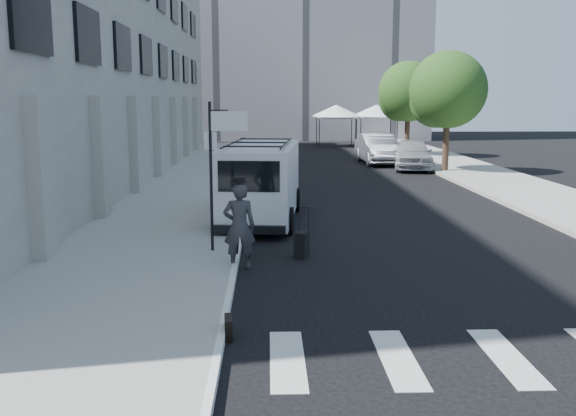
{
  "coord_description": "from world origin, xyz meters",
  "views": [
    {
      "loc": [
        -1.26,
        -11.74,
        3.73
      ],
      "look_at": [
        -0.82,
        2.38,
        1.3
      ],
      "focal_mm": 40.0,
      "sensor_mm": 36.0,
      "label": 1
    }
  ],
  "objects": [
    {
      "name": "cargo_van",
      "position": [
        -1.48,
        7.72,
        1.2
      ],
      "size": [
        2.64,
        6.34,
        2.33
      ],
      "rotation": [
        0.0,
        0.0,
        -0.1
      ],
      "color": "silver",
      "rests_on": "ground"
    },
    {
      "name": "businessman",
      "position": [
        -1.9,
        2.0,
        0.97
      ],
      "size": [
        0.75,
        0.53,
        1.93
      ],
      "primitive_type": "imported",
      "rotation": [
        0.0,
        0.0,
        3.25
      ],
      "color": "#333335",
      "rests_on": "ground"
    },
    {
      "name": "tree_near",
      "position": [
        7.5,
        20.15,
        3.97
      ],
      "size": [
        3.8,
        3.83,
        6.03
      ],
      "color": "black",
      "rests_on": "ground"
    },
    {
      "name": "briefcase",
      "position": [
        -1.9,
        -2.12,
        0.17
      ],
      "size": [
        0.15,
        0.45,
        0.34
      ],
      "primitive_type": "cube",
      "rotation": [
        0.0,
        0.0,
        0.08
      ],
      "color": "black",
      "rests_on": "ground"
    },
    {
      "name": "sign_pole",
      "position": [
        -2.36,
        3.2,
        2.65
      ],
      "size": [
        1.03,
        0.07,
        3.5
      ],
      "color": "black",
      "rests_on": "sidewalk_left"
    },
    {
      "name": "suitcase",
      "position": [
        -0.48,
        3.0,
        0.32
      ],
      "size": [
        0.39,
        0.49,
        1.2
      ],
      "rotation": [
        0.0,
        0.0,
        -0.33
      ],
      "color": "black",
      "rests_on": "ground"
    },
    {
      "name": "building_far",
      "position": [
        2.0,
        50.0,
        12.5
      ],
      "size": [
        22.0,
        12.0,
        25.0
      ],
      "primitive_type": "cube",
      "color": "slate",
      "rests_on": "ground"
    },
    {
      "name": "tent_right",
      "position": [
        7.2,
        38.5,
        2.71
      ],
      "size": [
        4.0,
        4.0,
        3.2
      ],
      "color": "black",
      "rests_on": "ground"
    },
    {
      "name": "parked_car_c",
      "position": [
        6.39,
        32.37,
        0.71
      ],
      "size": [
        2.21,
        5.0,
        1.43
      ],
      "primitive_type": "imported",
      "rotation": [
        0.0,
        0.0,
        -0.04
      ],
      "color": "gray",
      "rests_on": "ground"
    },
    {
      "name": "sidewalk_right",
      "position": [
        9.0,
        20.0,
        0.07
      ],
      "size": [
        4.0,
        56.0,
        0.15
      ],
      "primitive_type": "cube",
      "color": "gray",
      "rests_on": "ground"
    },
    {
      "name": "tent_left",
      "position": [
        4.0,
        38.0,
        2.71
      ],
      "size": [
        4.0,
        4.0,
        3.2
      ],
      "color": "black",
      "rests_on": "ground"
    },
    {
      "name": "parked_car_b",
      "position": [
        5.0,
        24.71,
        0.85
      ],
      "size": [
        2.03,
        5.22,
        1.69
      ],
      "primitive_type": "imported",
      "rotation": [
        0.0,
        0.0,
        0.05
      ],
      "color": "slate",
      "rests_on": "ground"
    },
    {
      "name": "tree_far",
      "position": [
        7.5,
        29.15,
        3.97
      ],
      "size": [
        3.8,
        3.83,
        6.03
      ],
      "color": "black",
      "rests_on": "ground"
    },
    {
      "name": "ground",
      "position": [
        0.0,
        0.0,
        0.0
      ],
      "size": [
        120.0,
        120.0,
        0.0
      ],
      "primitive_type": "plane",
      "color": "black",
      "rests_on": "ground"
    },
    {
      "name": "sidewalk_left",
      "position": [
        -4.25,
        16.0,
        0.07
      ],
      "size": [
        4.5,
        48.0,
        0.15
      ],
      "primitive_type": "cube",
      "color": "gray",
      "rests_on": "ground"
    },
    {
      "name": "parked_car_a",
      "position": [
        6.31,
        21.75,
        0.82
      ],
      "size": [
        2.57,
        5.02,
        1.64
      ],
      "primitive_type": "imported",
      "rotation": [
        0.0,
        0.0,
        -0.14
      ],
      "color": "#A7A9AF",
      "rests_on": "ground"
    },
    {
      "name": "building_left",
      "position": [
        -11.5,
        18.0,
        6.0
      ],
      "size": [
        10.0,
        44.0,
        12.0
      ],
      "primitive_type": "cube",
      "color": "gray",
      "rests_on": "ground"
    }
  ]
}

